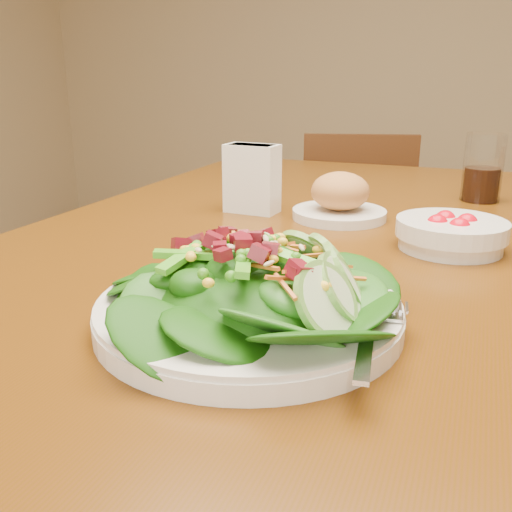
# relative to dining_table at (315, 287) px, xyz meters

# --- Properties ---
(dining_table) EXTENTS (0.90, 1.40, 0.75)m
(dining_table) POSITION_rel_dining_table_xyz_m (0.00, 0.00, 0.00)
(dining_table) COLOR #50270B
(dining_table) RESTS_ON ground_plane
(chair_far) EXTENTS (0.46, 0.46, 0.81)m
(chair_far) POSITION_rel_dining_table_xyz_m (-0.15, 1.03, -0.22)
(chair_far) COLOR #41200B
(chair_far) RESTS_ON ground_plane
(salad_plate) EXTENTS (0.31, 0.30, 0.09)m
(salad_plate) POSITION_rel_dining_table_xyz_m (0.04, -0.38, 0.13)
(salad_plate) COLOR silver
(salad_plate) RESTS_ON dining_table
(bread_plate) EXTENTS (0.16, 0.16, 0.08)m
(bread_plate) POSITION_rel_dining_table_xyz_m (0.02, 0.08, 0.13)
(bread_plate) COLOR silver
(bread_plate) RESTS_ON dining_table
(tomato_bowl) EXTENTS (0.15, 0.15, 0.05)m
(tomato_bowl) POSITION_rel_dining_table_xyz_m (0.20, -0.04, 0.12)
(tomato_bowl) COLOR silver
(tomato_bowl) RESTS_ON dining_table
(drinking_glass) EXTENTS (0.07, 0.07, 0.13)m
(drinking_glass) POSITION_rel_dining_table_xyz_m (0.24, 0.32, 0.16)
(drinking_glass) COLOR silver
(drinking_glass) RESTS_ON dining_table
(napkin_holder) EXTENTS (0.10, 0.06, 0.12)m
(napkin_holder) POSITION_rel_dining_table_xyz_m (-0.14, 0.07, 0.16)
(napkin_holder) COLOR white
(napkin_holder) RESTS_ON dining_table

